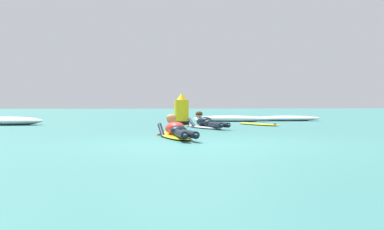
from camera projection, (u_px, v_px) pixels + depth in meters
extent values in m
plane|color=#387A75|center=(152.00, 123.00, 18.45)|extent=(120.00, 120.00, 0.00)
ellipsoid|color=yellow|center=(175.00, 136.00, 10.31)|extent=(0.64, 2.28, 0.07)
ellipsoid|color=yellow|center=(166.00, 133.00, 11.36)|extent=(0.19, 0.21, 0.06)
ellipsoid|color=red|center=(175.00, 128.00, 10.36)|extent=(0.44, 0.74, 0.35)
ellipsoid|color=black|center=(179.00, 131.00, 9.95)|extent=(0.36, 0.30, 0.20)
cylinder|color=black|center=(181.00, 134.00, 9.34)|extent=(0.14, 0.93, 0.14)
ellipsoid|color=black|center=(185.00, 135.00, 8.88)|extent=(0.11, 0.23, 0.08)
cylinder|color=black|center=(189.00, 134.00, 9.37)|extent=(0.25, 0.94, 0.14)
ellipsoid|color=black|center=(196.00, 135.00, 8.93)|extent=(0.11, 0.23, 0.08)
cylinder|color=black|center=(161.00, 131.00, 10.69)|extent=(0.13, 0.60, 0.34)
sphere|color=tan|center=(159.00, 135.00, 11.07)|extent=(0.09, 0.09, 0.09)
cylinder|color=black|center=(181.00, 131.00, 10.77)|extent=(0.13, 0.60, 0.34)
sphere|color=tan|center=(178.00, 134.00, 11.13)|extent=(0.09, 0.09, 0.09)
sphere|color=tan|center=(171.00, 119.00, 10.76)|extent=(0.21, 0.21, 0.21)
ellipsoid|color=#AD894C|center=(171.00, 118.00, 10.74)|extent=(0.23, 0.21, 0.16)
ellipsoid|color=silver|center=(205.00, 127.00, 14.46)|extent=(0.96, 2.10, 0.07)
ellipsoid|color=silver|center=(193.00, 125.00, 15.36)|extent=(0.23, 0.24, 0.06)
ellipsoid|color=black|center=(204.00, 121.00, 14.50)|extent=(0.54, 0.77, 0.35)
ellipsoid|color=black|center=(210.00, 123.00, 14.13)|extent=(0.39, 0.35, 0.20)
cylinder|color=black|center=(215.00, 125.00, 13.56)|extent=(0.27, 0.87, 0.14)
ellipsoid|color=black|center=(221.00, 125.00, 13.16)|extent=(0.14, 0.24, 0.08)
cylinder|color=black|center=(221.00, 125.00, 13.62)|extent=(0.37, 0.86, 0.14)
ellipsoid|color=black|center=(228.00, 125.00, 13.23)|extent=(0.14, 0.24, 0.08)
cylinder|color=black|center=(192.00, 124.00, 14.78)|extent=(0.22, 0.61, 0.35)
sphere|color=tan|center=(188.00, 126.00, 15.15)|extent=(0.09, 0.09, 0.09)
cylinder|color=black|center=(206.00, 123.00, 14.92)|extent=(0.22, 0.61, 0.35)
sphere|color=tan|center=(201.00, 126.00, 15.27)|extent=(0.09, 0.09, 0.09)
sphere|color=tan|center=(199.00, 115.00, 14.88)|extent=(0.21, 0.21, 0.21)
ellipsoid|color=#47331E|center=(199.00, 114.00, 14.86)|extent=(0.26, 0.24, 0.16)
ellipsoid|color=yellow|center=(258.00, 124.00, 16.63)|extent=(1.14, 2.33, 0.07)
cube|color=#1E9EDB|center=(258.00, 123.00, 16.63)|extent=(0.59, 1.87, 0.01)
cone|color=black|center=(275.00, 126.00, 15.77)|extent=(0.12, 0.12, 0.16)
ellipsoid|color=white|center=(1.00, 121.00, 16.54)|extent=(2.92, 1.49, 0.29)
ellipsoid|color=white|center=(24.00, 122.00, 16.75)|extent=(1.13, 0.83, 0.20)
ellipsoid|color=white|center=(286.00, 118.00, 20.71)|extent=(2.98, 1.10, 0.21)
ellipsoid|color=white|center=(302.00, 119.00, 20.93)|extent=(1.13, 0.67, 0.15)
ellipsoid|color=white|center=(267.00, 120.00, 20.52)|extent=(1.14, 0.71, 0.12)
ellipsoid|color=white|center=(230.00, 119.00, 19.82)|extent=(3.05, 1.74, 0.24)
ellipsoid|color=white|center=(249.00, 120.00, 19.73)|extent=(1.11, 0.79, 0.17)
ellipsoid|color=white|center=(208.00, 120.00, 19.97)|extent=(1.14, 0.62, 0.13)
cylinder|color=yellow|center=(182.00, 112.00, 16.96)|extent=(0.50, 0.50, 0.85)
cone|color=yellow|center=(182.00, 96.00, 16.94)|extent=(0.35, 0.35, 0.24)
cylinder|color=black|center=(182.00, 123.00, 16.96)|extent=(0.52, 0.52, 0.12)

